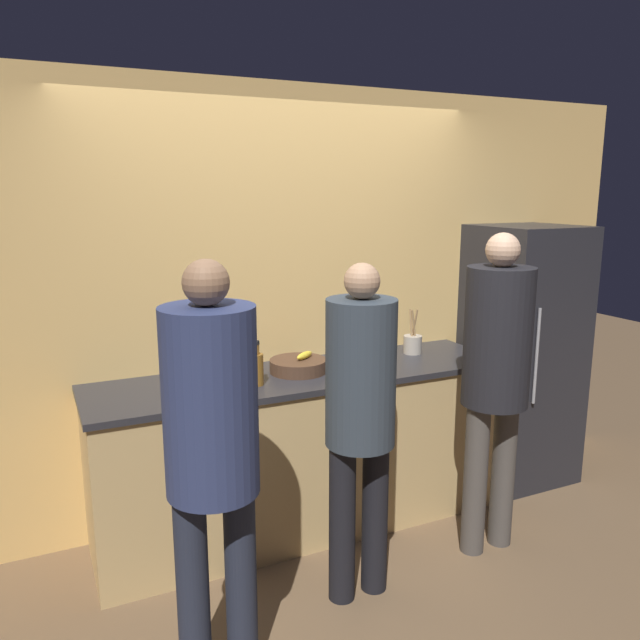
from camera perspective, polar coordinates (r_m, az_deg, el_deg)
ground_plane at (r=3.71m, az=1.07°, el=-20.63°), size 14.00×14.00×0.00m
wall_back at (r=3.84m, az=-3.54°, el=1.46°), size 5.20×0.06×2.60m
counter at (r=3.79m, az=-1.50°, el=-11.69°), size 2.46×0.69×0.96m
refrigerator at (r=4.52m, az=17.91°, el=-2.98°), size 0.64×0.67×1.76m
person_left at (r=2.46m, az=-9.86°, el=-10.72°), size 0.36×0.36×1.75m
person_center at (r=2.98m, az=3.70°, el=-7.95°), size 0.33×0.33×1.67m
person_right at (r=3.47m, az=15.79°, el=-4.04°), size 0.36×0.36×1.78m
fruit_bowl at (r=3.61m, az=-2.00°, el=-4.17°), size 0.33×0.33×0.11m
utensil_crock at (r=4.05m, az=8.47°, el=-2.14°), size 0.12×0.12×0.29m
bottle_clear at (r=3.59m, az=4.32°, el=-3.30°), size 0.06×0.06×0.25m
bottle_amber at (r=3.37m, az=-5.82°, el=-4.37°), size 0.07×0.07×0.25m
cup_black at (r=3.58m, az=-8.37°, el=-4.34°), size 0.08×0.08×0.09m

